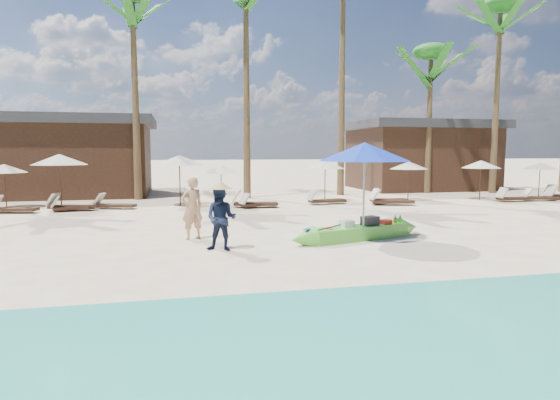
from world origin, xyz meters
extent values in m
plane|color=beige|center=(0.00, 0.00, 0.00)|extent=(240.00, 240.00, 0.00)
cube|color=tan|center=(0.00, -5.00, 0.00)|extent=(240.00, 4.50, 0.01)
cube|color=#57C33B|center=(3.42, 1.78, 0.18)|extent=(3.10, 1.48, 0.37)
cube|color=white|center=(3.42, 1.78, 0.20)|extent=(2.65, 1.19, 0.16)
cube|color=#262628|center=(3.78, 1.89, 0.45)|extent=(0.51, 0.45, 0.34)
cube|color=silver|center=(3.03, 1.71, 0.42)|extent=(0.41, 0.37, 0.27)
cube|color=red|center=(4.31, 1.99, 0.39)|extent=(0.35, 0.31, 0.21)
cylinder|color=red|center=(2.48, 1.55, 0.33)|extent=(0.21, 0.21, 0.09)
cylinder|color=#262628|center=(2.28, 1.39, 0.32)|extent=(0.19, 0.19, 0.08)
sphere|color=tan|center=(1.99, 1.35, 0.37)|extent=(0.17, 0.17, 0.17)
cylinder|color=yellow|center=(4.73, 2.25, 0.37)|extent=(0.13, 0.13, 0.17)
cylinder|color=yellow|center=(4.92, 2.30, 0.37)|extent=(0.13, 0.13, 0.17)
imported|color=tan|center=(-1.08, 2.81, 0.87)|extent=(0.75, 0.63, 1.74)
imported|color=#141D38|center=(-0.44, 1.13, 0.79)|extent=(0.94, 0.85, 1.59)
cylinder|color=#99999E|center=(3.51, 1.71, 1.30)|extent=(0.06, 0.06, 2.60)
cone|color=#1333B8|center=(3.51, 1.71, 2.42)|extent=(2.48, 2.48, 0.51)
cylinder|color=#362116|center=(-8.61, 11.76, 0.91)|extent=(0.05, 0.05, 1.83)
cone|color=beige|center=(-8.61, 11.76, 1.70)|extent=(1.83, 1.83, 0.37)
cube|color=#362116|center=(-7.73, 9.94, 0.15)|extent=(1.79, 0.93, 0.12)
cylinder|color=#362116|center=(-6.23, 10.93, 1.12)|extent=(0.06, 0.06, 2.24)
cone|color=beige|center=(-6.23, 10.93, 2.09)|extent=(2.24, 2.24, 0.45)
cube|color=#362116|center=(-5.55, 10.04, 0.14)|extent=(1.65, 0.80, 0.11)
cube|color=beige|center=(-6.24, 9.91, 0.42)|extent=(0.45, 0.57, 0.46)
cube|color=#362116|center=(-5.71, 10.26, 0.15)|extent=(1.84, 1.02, 0.12)
cube|color=beige|center=(-6.45, 10.47, 0.46)|extent=(0.53, 0.65, 0.51)
cylinder|color=#362116|center=(-1.32, 11.04, 1.10)|extent=(0.05, 0.05, 2.19)
cone|color=beige|center=(-1.32, 11.04, 2.04)|extent=(2.19, 2.19, 0.44)
cube|color=#362116|center=(-3.99, 10.48, 0.14)|extent=(1.71, 0.98, 0.12)
cube|color=beige|center=(-4.68, 10.70, 0.43)|extent=(0.50, 0.61, 0.48)
cylinder|color=#362116|center=(0.43, 10.20, 0.89)|extent=(0.04, 0.04, 1.78)
cone|color=beige|center=(0.43, 10.20, 1.65)|extent=(1.78, 1.78, 0.36)
cube|color=#362116|center=(1.86, 9.66, 0.16)|extent=(1.94, 0.97, 0.13)
cube|color=beige|center=(1.05, 9.83, 0.49)|extent=(0.53, 0.67, 0.54)
cube|color=#362116|center=(2.00, 9.57, 0.14)|extent=(1.69, 0.98, 0.11)
cube|color=beige|center=(1.33, 9.35, 0.42)|extent=(0.50, 0.60, 0.47)
cylinder|color=#362116|center=(5.61, 11.53, 0.96)|extent=(0.05, 0.05, 1.91)
cone|color=beige|center=(5.61, 11.53, 1.78)|extent=(1.91, 1.91, 0.38)
cube|color=#362116|center=(5.30, 10.21, 0.15)|extent=(1.72, 0.64, 0.12)
cube|color=beige|center=(4.56, 10.17, 0.45)|extent=(0.41, 0.57, 0.49)
cube|color=#362116|center=(8.24, 9.95, 0.15)|extent=(1.74, 0.64, 0.12)
cube|color=beige|center=(7.49, 9.99, 0.45)|extent=(0.41, 0.57, 0.50)
cylinder|color=#362116|center=(9.70, 10.86, 0.93)|extent=(0.05, 0.05, 1.87)
cone|color=beige|center=(9.70, 10.86, 1.74)|extent=(1.87, 1.87, 0.37)
cube|color=#362116|center=(8.08, 9.21, 0.16)|extent=(1.93, 1.04, 0.13)
cube|color=beige|center=(7.30, 9.41, 0.49)|extent=(0.55, 0.68, 0.54)
cylinder|color=#362116|center=(13.26, 10.22, 0.96)|extent=(0.05, 0.05, 1.92)
cone|color=beige|center=(13.26, 10.22, 1.79)|extent=(1.92, 1.92, 0.38)
cube|color=#362116|center=(14.52, 9.29, 0.15)|extent=(1.69, 0.56, 0.12)
cube|color=beige|center=(13.78, 9.29, 0.45)|extent=(0.38, 0.55, 0.49)
cube|color=#362116|center=(15.98, 9.26, 0.14)|extent=(1.61, 0.87, 0.11)
cube|color=beige|center=(15.32, 9.44, 0.41)|extent=(0.46, 0.57, 0.45)
cylinder|color=#362116|center=(16.79, 10.34, 0.91)|extent=(0.05, 0.05, 1.81)
cone|color=beige|center=(16.79, 10.34, 1.68)|extent=(1.81, 1.81, 0.36)
cube|color=beige|center=(16.75, 9.55, 0.42)|extent=(0.37, 0.52, 0.47)
cube|color=beige|center=(16.90, 9.68, 0.50)|extent=(0.46, 0.63, 0.55)
cone|color=brown|center=(-3.36, 14.27, 5.04)|extent=(0.40, 0.40, 10.08)
cone|color=brown|center=(2.15, 14.01, 5.63)|extent=(0.40, 0.40, 11.26)
cone|color=brown|center=(7.45, 14.38, 6.58)|extent=(0.40, 0.40, 13.16)
cone|color=brown|center=(12.84, 14.52, 4.04)|extent=(0.40, 0.40, 8.07)
ellipsoid|color=#1F5C17|center=(12.84, 14.52, 8.07)|extent=(2.08, 2.08, 0.88)
cone|color=brown|center=(16.57, 13.68, 5.32)|extent=(0.40, 0.40, 10.64)
ellipsoid|color=#1F5C17|center=(16.57, 13.68, 10.64)|extent=(2.08, 2.08, 0.88)
cube|color=#362116|center=(-8.00, 17.50, 1.90)|extent=(10.00, 6.00, 3.80)
cube|color=#2D2D33|center=(-8.00, 17.50, 4.05)|extent=(10.80, 6.60, 0.50)
cube|color=#362116|center=(14.00, 17.50, 1.90)|extent=(8.00, 6.00, 3.80)
cube|color=#2D2D33|center=(14.00, 17.50, 4.05)|extent=(8.80, 6.60, 0.50)
camera|label=1|loc=(-1.50, -10.20, 2.44)|focal=30.00mm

